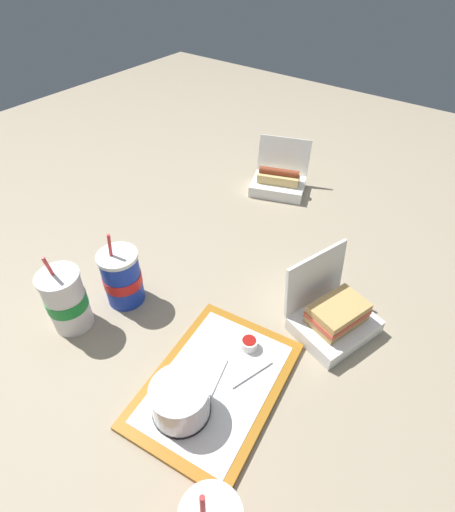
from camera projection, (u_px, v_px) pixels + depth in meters
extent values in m
plane|color=gray|center=(223.00, 274.00, 1.12)|extent=(3.20, 3.20, 0.00)
cube|color=#A56619|center=(215.00, 384.00, 0.86)|extent=(0.40, 0.31, 0.01)
cube|color=white|center=(215.00, 382.00, 0.85)|extent=(0.35, 0.26, 0.00)
cylinder|color=black|center=(182.00, 409.00, 0.80)|extent=(0.12, 0.12, 0.01)
cylinder|color=#512D19|center=(180.00, 402.00, 0.78)|extent=(0.09, 0.09, 0.05)
cylinder|color=silver|center=(180.00, 399.00, 0.78)|extent=(0.12, 0.12, 0.07)
cylinder|color=white|center=(249.00, 344.00, 0.91)|extent=(0.04, 0.04, 0.02)
cylinder|color=#9E140F|center=(249.00, 341.00, 0.91)|extent=(0.03, 0.03, 0.01)
cube|color=white|center=(198.00, 371.00, 0.87)|extent=(0.12, 0.12, 0.00)
cube|color=white|center=(251.00, 373.00, 0.87)|extent=(0.11, 0.05, 0.00)
cube|color=white|center=(278.00, 187.00, 1.43)|extent=(0.18, 0.22, 0.04)
cube|color=white|center=(284.00, 155.00, 1.43)|extent=(0.10, 0.19, 0.12)
cube|color=#DBB770|center=(279.00, 178.00, 1.40)|extent=(0.10, 0.15, 0.03)
cylinder|color=brown|center=(279.00, 172.00, 1.39)|extent=(0.07, 0.14, 0.03)
cylinder|color=yellow|center=(279.00, 170.00, 1.38)|extent=(0.05, 0.11, 0.01)
cube|color=white|center=(334.00, 325.00, 0.96)|extent=(0.22, 0.20, 0.04)
cube|color=white|center=(315.00, 278.00, 0.95)|extent=(0.18, 0.08, 0.15)
cube|color=tan|center=(337.00, 317.00, 0.94)|extent=(0.15, 0.12, 0.02)
cube|color=#D64C38|center=(338.00, 313.00, 0.93)|extent=(0.15, 0.13, 0.01)
cube|color=tan|center=(339.00, 308.00, 0.92)|extent=(0.15, 0.12, 0.02)
cylinder|color=red|center=(203.00, 509.00, 0.54)|extent=(0.02, 0.01, 0.06)
cylinder|color=white|center=(67.00, 302.00, 0.94)|extent=(0.09, 0.09, 0.15)
cylinder|color=#198C33|center=(66.00, 301.00, 0.94)|extent=(0.10, 0.10, 0.03)
cylinder|color=white|center=(57.00, 277.00, 0.89)|extent=(0.10, 0.10, 0.01)
cylinder|color=red|center=(48.00, 266.00, 0.86)|extent=(0.02, 0.01, 0.06)
cylinder|color=#1938B7|center=(122.00, 279.00, 1.01)|extent=(0.09, 0.09, 0.14)
cylinder|color=red|center=(122.00, 279.00, 1.01)|extent=(0.10, 0.10, 0.03)
cylinder|color=white|center=(117.00, 256.00, 0.95)|extent=(0.10, 0.10, 0.01)
cylinder|color=red|center=(110.00, 245.00, 0.93)|extent=(0.01, 0.01, 0.06)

